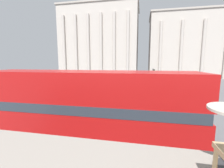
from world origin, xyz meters
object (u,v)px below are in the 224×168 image
plaza_building_right (196,46)px  pedestrian_white (145,105)px  traffic_light_near (209,94)px  car_black (147,84)px  pedestrian_olive (166,83)px  pedestrian_black (124,80)px  double_decker_bus (86,107)px  traffic_light_mid (124,80)px  traffic_light_far (153,76)px  plaza_building_left (101,43)px

plaza_building_right → pedestrian_white: (-17.21, -42.99, -9.49)m
traffic_light_near → car_black: bearing=102.7°
pedestrian_white → plaza_building_right: bearing=88.2°
plaza_building_right → pedestrian_olive: (-13.03, -26.77, -9.45)m
traffic_light_near → pedestrian_black: 22.14m
double_decker_bus → traffic_light_mid: bearing=95.6°
car_black → pedestrian_white: 15.33m
traffic_light_far → pedestrian_black: size_ratio=2.23×
double_decker_bus → traffic_light_far: 19.60m
traffic_light_far → traffic_light_near: bearing=-78.6°
plaza_building_left → pedestrian_black: plaza_building_left is taller
car_black → plaza_building_left: bearing=117.0°
plaza_building_left → pedestrian_white: (14.84, -39.06, -10.75)m
traffic_light_near → car_black: traffic_light_near is taller
traffic_light_mid → traffic_light_far: (4.17, 6.36, 0.08)m
traffic_light_near → plaza_building_left: bearing=115.4°
pedestrian_white → pedestrian_black: (-4.21, 18.77, 0.04)m
traffic_light_mid → traffic_light_far: 7.61m
traffic_light_near → plaza_building_right: bearing=74.0°
plaza_building_left → traffic_light_mid: bearing=-69.5°
pedestrian_olive → pedestrian_black: (-8.39, 2.55, -0.00)m
double_decker_bus → plaza_building_right: (20.41, 49.17, 8.07)m
plaza_building_left → plaza_building_right: (32.05, 3.93, -1.26)m
traffic_light_near → pedestrian_black: (-8.62, 20.34, -1.47)m
traffic_light_near → traffic_light_mid: bearing=131.3°
car_black → traffic_light_far: bearing=-75.9°
car_black → pedestrian_white: size_ratio=2.64×
pedestrian_white → traffic_light_near: bearing=0.4°
pedestrian_white → traffic_light_mid: bearing=132.3°
traffic_light_far → pedestrian_white: size_ratio=2.31×
traffic_light_far → pedestrian_olive: (2.67, 3.37, -1.46)m
double_decker_bus → traffic_light_mid: size_ratio=3.11×
traffic_light_far → traffic_light_mid: bearing=-123.3°
traffic_light_far → pedestrian_white: bearing=-96.7°
double_decker_bus → pedestrian_black: size_ratio=6.70×
pedestrian_olive → traffic_light_near: bearing=73.7°
pedestrian_olive → pedestrian_white: pedestrian_olive is taller
double_decker_bus → pedestrian_black: (-1.01, 24.95, -1.38)m
traffic_light_near → traffic_light_far: traffic_light_near is taller
pedestrian_white → pedestrian_black: bearing=122.6°
plaza_building_right → car_black: 33.70m
traffic_light_mid → traffic_light_far: size_ratio=0.96×
pedestrian_white → pedestrian_black: 19.24m
traffic_light_near → pedestrian_black: bearing=113.0°
plaza_building_right → traffic_light_near: bearing=-106.0°
car_black → pedestrian_black: (-4.81, 3.45, 0.25)m
plaza_building_left → traffic_light_far: 32.24m
traffic_light_far → car_black: 3.13m
double_decker_bus → car_black: size_ratio=2.63×
traffic_light_mid → plaza_building_right: bearing=61.4°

